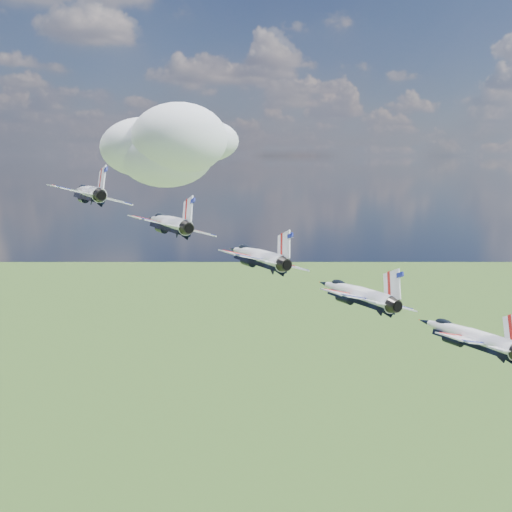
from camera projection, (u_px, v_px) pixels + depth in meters
name	position (u px, v px, depth m)	size (l,w,h in m)	color
cloud_far	(168.00, 146.00, 260.89)	(55.95, 43.96, 21.98)	white
jet_0	(88.00, 193.00, 87.49)	(10.50, 15.55, 4.65)	white
jet_1	(167.00, 223.00, 83.16)	(10.50, 15.55, 4.65)	silver
jet_2	(256.00, 256.00, 78.82)	(10.50, 15.55, 4.65)	white
jet_3	(355.00, 293.00, 74.48)	(10.50, 15.55, 4.65)	white
jet_4	(466.00, 335.00, 70.15)	(10.50, 15.55, 4.65)	white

